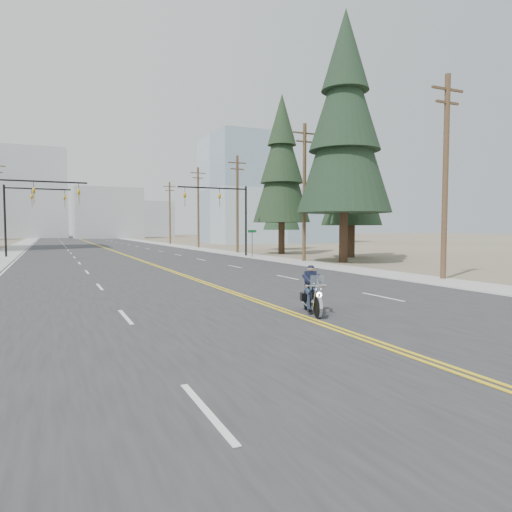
{
  "coord_description": "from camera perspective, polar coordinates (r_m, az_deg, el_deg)",
  "views": [
    {
      "loc": [
        -7.08,
        -10.4,
        2.76
      ],
      "look_at": [
        0.86,
        7.13,
        1.6
      ],
      "focal_mm": 32.0,
      "sensor_mm": 36.0,
      "label": 1
    }
  ],
  "objects": [
    {
      "name": "ground_plane",
      "position": [
        12.88,
        9.77,
        -8.98
      ],
      "size": [
        400.0,
        400.0,
        0.0
      ],
      "primitive_type": "plane",
      "color": "#776D56",
      "rests_on": "ground"
    },
    {
      "name": "road",
      "position": [
        80.76,
        -19.32,
        1.31
      ],
      "size": [
        20.0,
        200.0,
        0.01
      ],
      "primitive_type": "cube",
      "color": "#303033",
      "rests_on": "ground"
    },
    {
      "name": "sidewalk_left",
      "position": [
        80.57,
        -27.5,
        1.11
      ],
      "size": [
        3.0,
        200.0,
        0.01
      ],
      "primitive_type": "cube",
      "color": "#A5A5A0",
      "rests_on": "ground"
    },
    {
      "name": "sidewalk_right",
      "position": [
        82.56,
        -11.34,
        1.48
      ],
      "size": [
        3.0,
        200.0,
        0.01
      ],
      "primitive_type": "cube",
      "color": "#A5A5A0",
      "rests_on": "ground"
    },
    {
      "name": "traffic_mast_left",
      "position": [
        42.5,
        -27.05,
        6.01
      ],
      "size": [
        7.1,
        0.26,
        7.0
      ],
      "color": "black",
      "rests_on": "ground"
    },
    {
      "name": "traffic_mast_right",
      "position": [
        45.39,
        -3.64,
        6.2
      ],
      "size": [
        7.1,
        0.26,
        7.0
      ],
      "color": "black",
      "rests_on": "ground"
    },
    {
      "name": "traffic_mast_far",
      "position": [
        50.49,
        -27.0,
        5.48
      ],
      "size": [
        6.1,
        0.26,
        7.0
      ],
      "color": "black",
      "rests_on": "ground"
    },
    {
      "name": "street_sign",
      "position": [
        44.19,
        -0.49,
        2.21
      ],
      "size": [
        0.9,
        0.06,
        2.62
      ],
      "color": "black",
      "rests_on": "ground"
    },
    {
      "name": "utility_pole_a",
      "position": [
        27.03,
        22.6,
        9.5
      ],
      "size": [
        2.2,
        0.3,
        11.0
      ],
      "color": "brown",
      "rests_on": "ground"
    },
    {
      "name": "utility_pole_b",
      "position": [
        38.85,
        6.06,
        8.19
      ],
      "size": [
        2.2,
        0.3,
        11.5
      ],
      "color": "brown",
      "rests_on": "ground"
    },
    {
      "name": "utility_pole_c",
      "position": [
        52.29,
        -2.35,
        6.71
      ],
      "size": [
        2.2,
        0.3,
        11.0
      ],
      "color": "brown",
      "rests_on": "ground"
    },
    {
      "name": "utility_pole_d",
      "position": [
        66.43,
        -7.23,
        6.21
      ],
      "size": [
        2.2,
        0.3,
        11.5
      ],
      "color": "brown",
      "rests_on": "ground"
    },
    {
      "name": "utility_pole_e",
      "position": [
        82.8,
        -10.71,
        5.45
      ],
      "size": [
        2.2,
        0.3,
        11.0
      ],
      "color": "brown",
      "rests_on": "ground"
    },
    {
      "name": "glass_building",
      "position": [
        89.68,
        1.57,
        8.08
      ],
      "size": [
        24.0,
        16.0,
        20.0
      ],
      "primitive_type": "cube",
      "color": "#9EB5CC",
      "rests_on": "ground"
    },
    {
      "name": "haze_bldg_b",
      "position": [
        136.3,
        -18.07,
        5.07
      ],
      "size": [
        18.0,
        14.0,
        14.0
      ],
      "primitive_type": "cube",
      "color": "#ADB2B7",
      "rests_on": "ground"
    },
    {
      "name": "haze_bldg_c",
      "position": [
        129.42,
        -3.02,
        6.21
      ],
      "size": [
        16.0,
        12.0,
        18.0
      ],
      "primitive_type": "cube",
      "color": "#B7BCC6",
      "rests_on": "ground"
    },
    {
      "name": "haze_bldg_d",
      "position": [
        150.83,
        -26.38,
        6.99
      ],
      "size": [
        20.0,
        15.0,
        26.0
      ],
      "primitive_type": "cube",
      "color": "#ADB2B7",
      "rests_on": "ground"
    },
    {
      "name": "haze_bldg_e",
      "position": [
        163.61,
        -13.09,
        4.5
      ],
      "size": [
        14.0,
        14.0,
        12.0
      ],
      "primitive_type": "cube",
      "color": "#B7BCC6",
      "rests_on": "ground"
    },
    {
      "name": "motorcyclist",
      "position": [
        14.83,
        7.09,
        -4.24
      ],
      "size": [
        1.43,
        2.17,
        1.57
      ],
      "primitive_type": null,
      "rotation": [
        0.0,
        0.0,
        2.84
      ],
      "color": "black",
      "rests_on": "ground"
    },
    {
      "name": "conifer_near",
      "position": [
        38.97,
        11.03,
        16.56
      ],
      "size": [
        7.66,
        7.66,
        20.27
      ],
      "rotation": [
        0.0,
        0.0,
        0.1
      ],
      "color": "#382619",
      "rests_on": "ground"
    },
    {
      "name": "conifer_mid",
      "position": [
        44.9,
        11.92,
        11.13
      ],
      "size": [
        5.76,
        5.76,
        15.36
      ],
      "rotation": [
        0.0,
        0.0,
        0.41
      ],
      "color": "#382619",
      "rests_on": "ground"
    },
    {
      "name": "conifer_tall",
      "position": [
        50.23,
        3.24,
        11.6
      ],
      "size": [
        6.19,
        6.19,
        17.2
      ],
      "rotation": [
        0.0,
        0.0,
        -0.03
      ],
      "color": "#382619",
      "rests_on": "ground"
    },
    {
      "name": "conifer_far",
      "position": [
        60.57,
        3.22,
        7.86
      ],
      "size": [
        4.83,
        4.83,
        12.92
      ],
      "rotation": [
        0.0,
        0.0,
        0.04
      ],
      "color": "#382619",
      "rests_on": "ground"
    }
  ]
}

